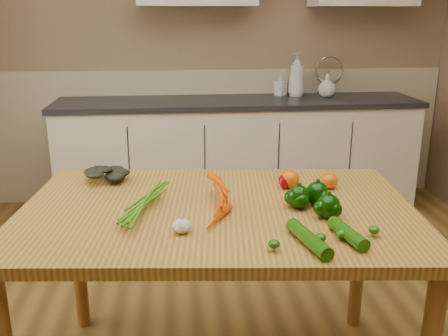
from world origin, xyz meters
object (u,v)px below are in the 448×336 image
object	(u,v)px
soap_bottle_a	(297,75)
pepper_a	(299,197)
garlic_bulb	(182,226)
tomato_a	(286,181)
tomato_b	(290,179)
pepper_c	(328,206)
leafy_greens	(108,171)
table	(218,228)
zucchini_a	(348,234)
zucchini_b	(309,239)
soap_bottle_b	(281,85)
soap_bottle_c	(327,86)
carrot_bunch	(196,199)
pepper_b	(317,193)
tomato_c	(329,181)

from	to	relation	value
soap_bottle_a	pepper_a	world-z (taller)	soap_bottle_a
soap_bottle_a	garlic_bulb	bearing A→B (deg)	-66.98
tomato_a	tomato_b	xyz separation A→B (m)	(0.01, 0.00, 0.01)
garlic_bulb	pepper_c	size ratio (longest dim) A/B	0.67
leafy_greens	pepper_c	distance (m)	0.98
table	tomato_b	bearing A→B (deg)	35.83
soap_bottle_a	pepper_a	distance (m)	2.31
leafy_greens	garlic_bulb	size ratio (longest dim) A/B	3.61
zucchini_a	zucchini_b	bearing A→B (deg)	-169.04
soap_bottle_b	soap_bottle_c	xyz separation A→B (m)	(0.36, -0.11, 0.00)
leafy_greens	zucchini_b	xyz separation A→B (m)	(0.72, -0.71, -0.03)
carrot_bunch	leafy_greens	size ratio (longest dim) A/B	1.30
leafy_greens	pepper_b	world-z (taller)	leafy_greens
zucchini_a	carrot_bunch	bearing A→B (deg)	145.73
leafy_greens	table	bearing A→B (deg)	-36.42
table	pepper_b	size ratio (longest dim) A/B	17.63
pepper_b	zucchini_a	world-z (taller)	pepper_b
soap_bottle_b	soap_bottle_a	bearing A→B (deg)	-63.37
tomato_b	zucchini_b	distance (m)	0.57
leafy_greens	soap_bottle_c	bearing A→B (deg)	49.32
pepper_c	tomato_c	distance (m)	0.33
table	tomato_a	size ratio (longest dim) A/B	22.92
soap_bottle_a	zucchini_a	bearing A→B (deg)	-54.66
table	garlic_bulb	size ratio (longest dim) A/B	26.68
table	leafy_greens	xyz separation A→B (m)	(-0.46, 0.34, 0.15)
pepper_a	zucchini_b	world-z (taller)	pepper_a
carrot_bunch	zucchini_b	xyz separation A→B (m)	(0.35, -0.36, -0.01)
pepper_a	pepper_b	distance (m)	0.09
pepper_a	zucchini_a	bearing A→B (deg)	-72.85
soap_bottle_a	zucchini_a	size ratio (longest dim) A/B	1.72
carrot_bunch	soap_bottle_a	bearing A→B (deg)	72.73
soap_bottle_c	carrot_bunch	bearing A→B (deg)	80.42
zucchini_a	tomato_c	bearing A→B (deg)	79.41
tomato_b	zucchini_a	xyz separation A→B (m)	(0.07, -0.54, -0.01)
soap_bottle_c	pepper_c	size ratio (longest dim) A/B	2.00
soap_bottle_c	garlic_bulb	size ratio (longest dim) A/B	2.97
table	leafy_greens	bearing A→B (deg)	149.09
pepper_a	soap_bottle_b	bearing A→B (deg)	79.81
leafy_greens	zucchini_b	bearing A→B (deg)	-44.54
table	zucchini_a	size ratio (longest dim) A/B	8.12
tomato_b	zucchini_b	bearing A→B (deg)	-96.75
soap_bottle_c	tomato_b	bearing A→B (deg)	87.78
tomato_c	tomato_a	bearing A→B (deg)	172.54
table	carrot_bunch	distance (m)	0.15
tomato_c	zucchini_b	size ratio (longest dim) A/B	0.29
carrot_bunch	pepper_c	distance (m)	0.50
tomato_b	pepper_a	bearing A→B (deg)	-94.69
soap_bottle_b	zucchini_b	world-z (taller)	soap_bottle_b
tomato_a	soap_bottle_c	bearing A→B (deg)	68.46
soap_bottle_a	garlic_bulb	size ratio (longest dim) A/B	5.66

